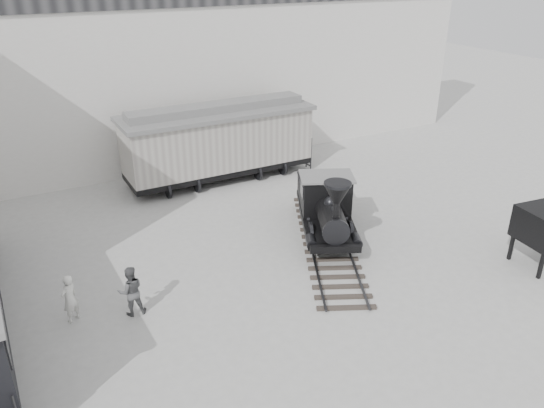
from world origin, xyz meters
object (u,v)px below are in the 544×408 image
locomotive (326,210)px  visitor_b (131,291)px  visitor_a (70,299)px  boxcar (218,140)px

locomotive → visitor_b: bearing=-144.8°
visitor_a → visitor_b: visitor_b is taller
locomotive → visitor_a: (-9.83, -0.88, -0.35)m
boxcar → visitor_a: 12.07m
locomotive → visitor_b: size_ratio=5.31×
visitor_a → visitor_b: size_ratio=0.96×
boxcar → visitor_b: (-6.78, -9.00, -1.20)m
locomotive → visitor_a: locomotive is taller
locomotive → visitor_a: bearing=-149.5°
locomotive → boxcar: bearing=125.3°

